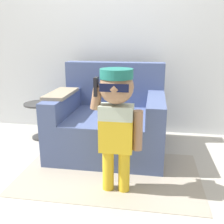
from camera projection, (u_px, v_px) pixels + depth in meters
The scene contains 6 objects.
ground_plane at pixel (97, 155), 2.62m from camera, with size 10.00×10.00×0.00m, color #ADA89E.
wall_back at pixel (110, 22), 3.03m from camera, with size 10.00×0.05×2.60m.
armchair at pixel (110, 121), 2.70m from camera, with size 1.11×0.95×0.87m.
person_child at pixel (117, 113), 1.85m from camera, with size 0.38×0.28×0.93m.
side_table at pixel (41, 117), 3.01m from camera, with size 0.37×0.37×0.42m.
rug at pixel (110, 173), 2.26m from camera, with size 1.51×0.95×0.01m.
Camera 1 is at (0.53, -2.35, 1.13)m, focal length 42.00 mm.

